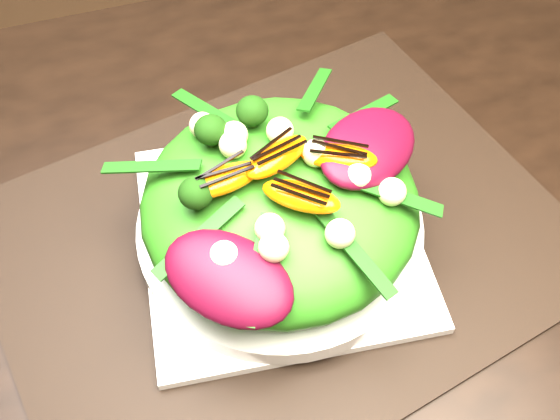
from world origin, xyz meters
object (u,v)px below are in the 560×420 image
object	(u,v)px
dining_table	(71,415)
salad_bowl	(280,227)
placemat	(280,239)
orange_segment	(249,141)
plate_base	(280,235)
lettuce_mound	(280,202)

from	to	relation	value
dining_table	salad_bowl	bearing A→B (deg)	24.66
placemat	salad_bowl	distance (m)	0.02
placemat	salad_bowl	xyz separation A→B (m)	(0.00, -0.00, 0.02)
dining_table	orange_segment	size ratio (longest dim) A/B	27.51
placemat	salad_bowl	bearing A→B (deg)	-90.00
plate_base	salad_bowl	size ratio (longest dim) A/B	0.96
dining_table	orange_segment	bearing A→B (deg)	34.08
dining_table	salad_bowl	distance (m)	0.22
dining_table	plate_base	bearing A→B (deg)	24.66
orange_segment	placemat	bearing A→B (deg)	-65.46
dining_table	orange_segment	xyz separation A→B (m)	(0.18, 0.12, 0.12)
lettuce_mound	placemat	bearing A→B (deg)	90.00
dining_table	placemat	distance (m)	0.21
orange_segment	lettuce_mound	bearing A→B (deg)	-65.46
lettuce_mound	orange_segment	world-z (taller)	orange_segment
plate_base	salad_bowl	bearing A→B (deg)	0.00
dining_table	orange_segment	world-z (taller)	dining_table
placemat	plate_base	size ratio (longest dim) A/B	2.06
placemat	orange_segment	xyz separation A→B (m)	(-0.01, 0.03, 0.10)
plate_base	salad_bowl	world-z (taller)	salad_bowl
placemat	orange_segment	world-z (taller)	orange_segment
dining_table	placemat	size ratio (longest dim) A/B	3.42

